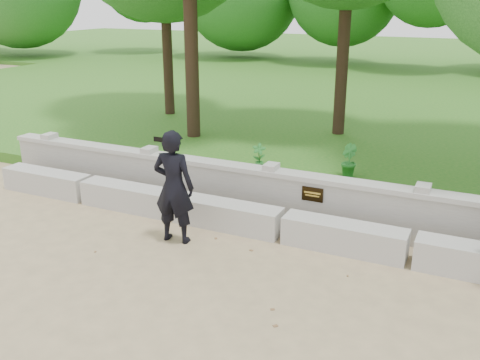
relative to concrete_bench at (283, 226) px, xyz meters
The scene contains 7 objects.
ground 1.91m from the concrete_bench, 90.00° to the right, with size 80.00×80.00×0.00m, color tan.
lawn 12.10m from the concrete_bench, 90.00° to the left, with size 40.00×22.00×0.25m, color #226618.
concrete_bench is the anchor object (origin of this frame).
parapet_wall 0.74m from the concrete_bench, 89.99° to the left, with size 12.50×0.35×0.90m.
man_main 1.85m from the concrete_bench, 152.47° to the right, with size 0.71×0.63×1.82m.
shrub_a 2.93m from the concrete_bench, 120.90° to the left, with size 0.29×0.20×0.56m, color #28762A.
shrub_b 2.84m from the concrete_bench, 83.39° to the left, with size 0.37×0.30×0.68m, color #28762A.
Camera 1 is at (2.74, -5.51, 3.70)m, focal length 40.00 mm.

